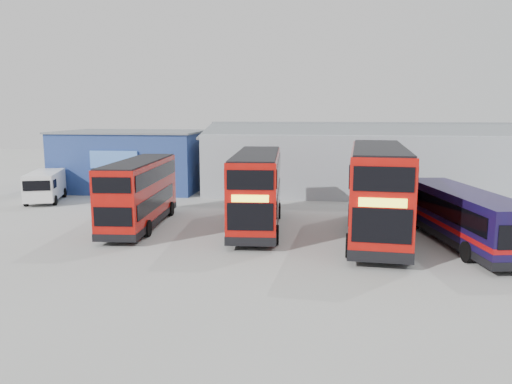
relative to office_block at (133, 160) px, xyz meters
name	(u,v)px	position (x,y,z in m)	size (l,w,h in m)	color
ground_plane	(270,250)	(14.00, -17.99, -2.58)	(120.00, 120.00, 0.00)	gray
office_block	(133,160)	(0.00, 0.00, 0.00)	(12.30, 8.32, 5.12)	navy
maintenance_shed	(386,161)	(22.00, 2.01, 0.02)	(30.50, 12.00, 5.89)	#9399A0
double_decker_left	(140,194)	(5.81, -13.97, -0.60)	(2.94, 9.55, 3.98)	#A60E09
double_decker_centre	(257,191)	(12.75, -13.39, -0.36)	(3.27, 10.70, 4.46)	#A60E09
double_decker_right	(377,193)	(19.49, -14.82, -0.09)	(3.68, 11.98, 4.99)	#A60E09
single_decker_blue	(463,219)	(23.74, -15.78, -1.18)	(4.26, 10.66, 2.83)	#100C35
panel_van	(45,185)	(-4.34, -6.92, -1.31)	(3.55, 5.56, 2.27)	silver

